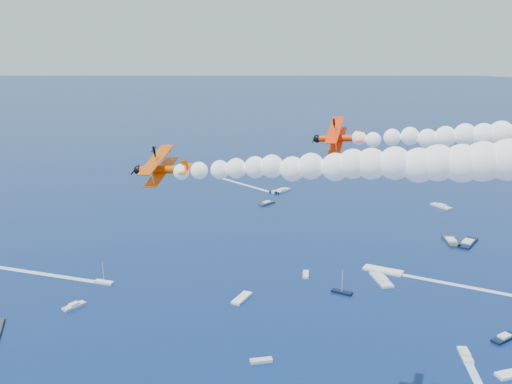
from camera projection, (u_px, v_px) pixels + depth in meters
The scene contains 5 objects.
biplane_lead at pixel (339, 138), 93.04m from camera, with size 7.99×8.96×5.40m, color #FF2F05, non-canonical shape.
biplane_trail at pixel (163, 170), 82.90m from camera, with size 8.37×9.39×5.66m, color #D74804, non-canonical shape.
smoke_trail_trail at pixel (395, 165), 74.82m from camera, with size 59.92×25.88×11.05m, color white, non-canonical shape.
spectator_boats at pixel (424, 284), 178.38m from camera, with size 208.58×183.72×0.70m.
boat_wakes at pixel (284, 265), 194.20m from camera, with size 176.38×143.83×0.04m.
Camera 1 is at (50.01, -45.95, 74.21)m, focal length 41.65 mm.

